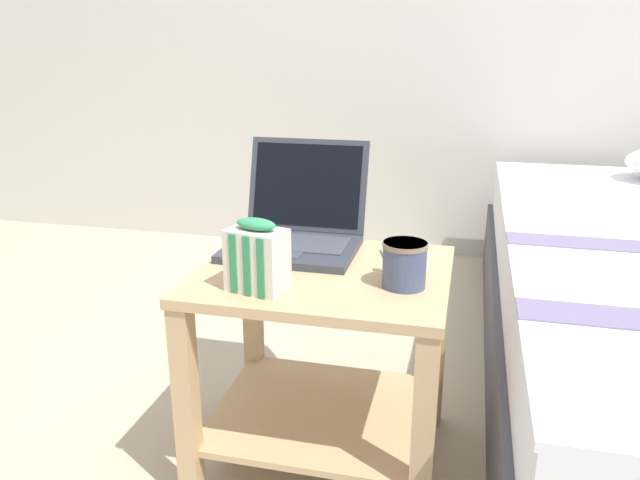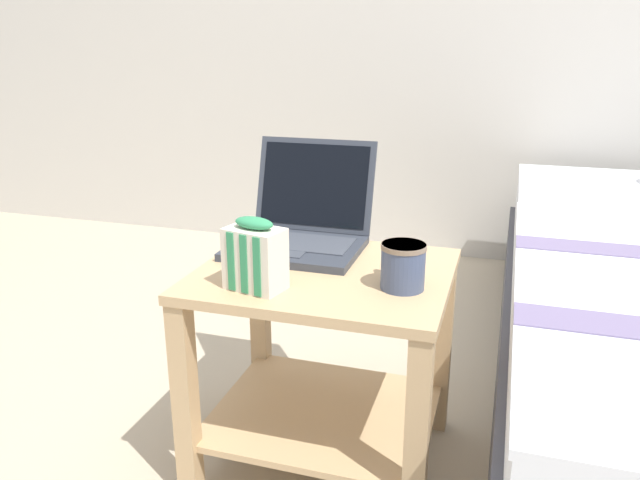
% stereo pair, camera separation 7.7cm
% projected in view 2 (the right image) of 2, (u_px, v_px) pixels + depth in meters
% --- Properties ---
extents(ground_plane, '(8.00, 8.00, 0.00)m').
position_uv_depth(ground_plane, '(324.00, 456.00, 1.51)').
color(ground_plane, tan).
extents(bedside_table, '(0.55, 0.47, 0.48)m').
position_uv_depth(bedside_table, '(325.00, 342.00, 1.42)').
color(bedside_table, tan).
rests_on(bedside_table, ground_plane).
extents(laptop, '(0.30, 0.31, 0.24)m').
position_uv_depth(laptop, '(302.00, 226.00, 1.51)').
color(laptop, '#333842').
rests_on(laptop, bedside_table).
extents(mug_front_left, '(0.09, 0.12, 0.09)m').
position_uv_depth(mug_front_left, '(403.00, 263.00, 1.25)').
color(mug_front_left, '#3F4C6B').
rests_on(mug_front_left, bedside_table).
extents(snack_bag, '(0.13, 0.10, 0.15)m').
position_uv_depth(snack_bag, '(255.00, 256.00, 1.24)').
color(snack_bag, silver).
rests_on(snack_bag, bedside_table).
extents(cell_phone, '(0.11, 0.16, 0.01)m').
position_uv_depth(cell_phone, '(403.00, 261.00, 1.41)').
color(cell_phone, '#B7BABC').
rests_on(cell_phone, bedside_table).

